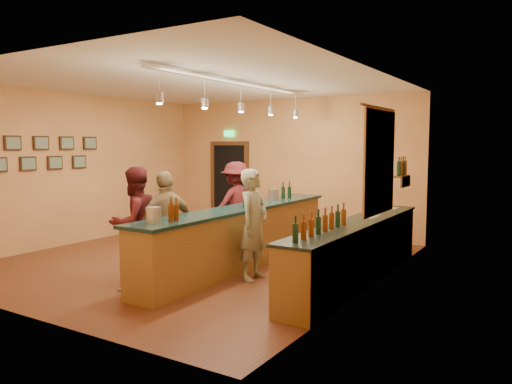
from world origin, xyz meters
The scene contains 18 objects.
floor centered at (0.00, 0.00, 0.00)m, with size 7.00×7.00×0.00m, color #5E2D1A.
ceiling centered at (0.00, 0.00, 3.20)m, with size 6.50×7.00×0.02m, color silver.
wall_back centered at (0.00, 3.50, 1.60)m, with size 6.50×0.02×3.20m, color #B68144.
wall_front centered at (0.00, -3.50, 1.60)m, with size 6.50×0.02×3.20m, color #B68144.
wall_left centered at (-3.25, 0.00, 1.60)m, with size 0.02×7.00×3.20m, color #B68144.
wall_right centered at (3.25, 0.00, 1.60)m, with size 0.02×7.00×3.20m, color #B68144.
doorway centered at (-1.70, 3.47, 1.13)m, with size 1.15×0.09×2.48m.
tapestry centered at (3.23, 0.40, 1.85)m, with size 0.03×1.40×1.60m, color maroon.
bottle_shelf centered at (3.17, 1.90, 1.67)m, with size 0.17×0.55×0.54m.
picture_grid centered at (-3.21, -0.75, 1.95)m, with size 0.06×2.20×0.70m, color #382111, non-canonical shape.
back_counter centered at (2.97, 0.18, 0.49)m, with size 0.60×4.55×1.27m.
tasting_bar centered at (0.95, 0.00, 0.61)m, with size 0.74×5.10×1.38m.
pendant_track centered at (0.95, 0.00, 2.98)m, with size 0.11×4.60×0.50m.
bartender centered at (1.54, -0.56, 0.87)m, with size 0.64×0.42×1.74m, color gray.
customer_a centered at (-0.05, -1.53, 0.89)m, with size 0.86×0.67×1.78m, color #59191E.
customer_b centered at (0.40, -1.28, 0.86)m, with size 1.00×0.42×1.71m, color #997A51.
customer_c centered at (-0.19, 1.52, 0.88)m, with size 1.14×0.66×1.77m, color #59191E.
bar_stool centered at (2.34, 0.89, 0.58)m, with size 0.35×0.35×0.73m.
Camera 1 is at (5.64, -7.10, 2.12)m, focal length 35.00 mm.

